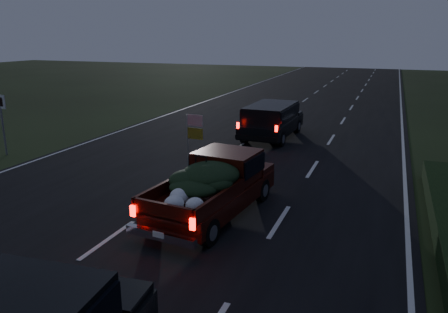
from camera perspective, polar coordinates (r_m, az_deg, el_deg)
The scene contains 5 objects.
ground at distance 11.06m, azimuth -14.88°, elevation -10.49°, with size 120.00×120.00×0.00m, color black.
road_asphalt at distance 11.06m, azimuth -14.89°, elevation -10.45°, with size 14.00×120.00×0.02m, color black.
route_sign at distance 19.71m, azimuth -27.07°, elevation 4.83°, with size 0.55×0.08×2.50m.
pickup_truck at distance 11.80m, azimuth -1.36°, elevation -3.47°, with size 2.26×4.80×2.43m.
lead_suv at distance 20.77m, azimuth 6.23°, elevation 5.09°, with size 2.07×4.68×1.33m.
Camera 1 is at (6.04, -7.95, 4.77)m, focal length 35.00 mm.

